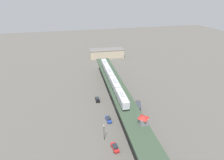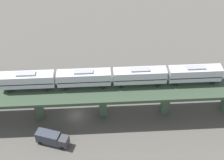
# 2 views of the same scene
# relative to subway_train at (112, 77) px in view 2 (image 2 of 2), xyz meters

# --- Properties ---
(ground_plane) EXTENTS (400.00, 400.00, 0.00)m
(ground_plane) POSITION_rel_subway_train_xyz_m (1.15, -8.82, -10.89)
(ground_plane) COLOR #4C4944
(elevated_viaduct) EXTENTS (11.03, 92.20, 8.35)m
(elevated_viaduct) POSITION_rel_subway_train_xyz_m (1.14, -9.01, -3.74)
(elevated_viaduct) COLOR #2C3D2C
(elevated_viaduct) RESTS_ON ground
(subway_train) EXTENTS (4.26, 49.86, 4.45)m
(subway_train) POSITION_rel_subway_train_xyz_m (0.00, 0.00, 0.00)
(subway_train) COLOR #ADB2BA
(subway_train) RESTS_ON elevated_viaduct
(street_car_blue) EXTENTS (2.25, 4.54, 1.89)m
(street_car_blue) POSITION_rel_subway_train_xyz_m (-6.23, -18.54, -9.95)
(street_car_blue) COLOR #233D93
(street_car_blue) RESTS_ON ground
(street_car_black) EXTENTS (1.95, 4.40, 1.89)m
(street_car_black) POSITION_rel_subway_train_xyz_m (-8.12, -2.00, -9.95)
(street_car_black) COLOR black
(street_car_black) RESTS_ON ground
(delivery_truck) EXTENTS (4.66, 7.53, 3.20)m
(delivery_truck) POSITION_rel_subway_train_xyz_m (9.02, -14.03, -9.13)
(delivery_truck) COLOR #333338
(delivery_truck) RESTS_ON ground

